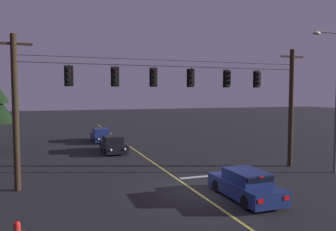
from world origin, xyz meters
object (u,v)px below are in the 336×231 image
Objects in this scene: street_lamp_corner at (334,90)px; traffic_light_far_right at (258,79)px; traffic_light_right_inner at (191,78)px; car_oncoming_trailing at (101,135)px; traffic_light_centre at (154,77)px; traffic_light_rightmost at (228,78)px; traffic_light_leftmost at (69,76)px; car_oncoming_lead at (113,145)px; traffic_light_left_inner at (116,76)px; car_waiting_near_lane at (245,185)px.

traffic_light_far_right is at bearing 146.92° from street_lamp_corner.
car_oncoming_trailing is at bearing 101.33° from traffic_light_right_inner.
traffic_light_centre is at bearing -86.88° from car_oncoming_trailing.
traffic_light_rightmost is 1.00× the size of traffic_light_far_right.
traffic_light_right_inner is 4.74m from traffic_light_far_right.
traffic_light_far_right is (11.88, 0.00, 0.00)m from traffic_light_leftmost.
car_oncoming_lead is 17.46m from street_lamp_corner.
traffic_light_left_inner is 9.05m from car_waiting_near_lane.
traffic_light_left_inner is 0.28× the size of car_oncoming_trailing.
traffic_light_right_inner is 11.40m from car_oncoming_lead.
traffic_light_leftmost reaches higher than car_oncoming_lead.
traffic_light_rightmost is at bearing 180.00° from traffic_light_far_right.
street_lamp_corner is (6.09, -2.50, -0.72)m from traffic_light_rightmost.
traffic_light_leftmost is 0.14× the size of street_lamp_corner.
traffic_light_far_right is 0.28× the size of car_oncoming_trailing.
traffic_light_rightmost reaches higher than car_waiting_near_lane.
traffic_light_right_inner is 7.39m from car_waiting_near_lane.
car_oncoming_lead is at bearing 120.58° from traffic_light_rightmost.
traffic_light_rightmost is 7.59m from car_waiting_near_lane.
car_oncoming_trailing is at bearing 85.14° from traffic_light_left_inner.
traffic_light_rightmost reaches higher than car_oncoming_trailing.
car_oncoming_lead and car_oncoming_trailing have the same top height.
car_waiting_near_lane is (0.63, -5.06, -5.35)m from traffic_light_right_inner.
traffic_light_far_right is at bearing 0.00° from traffic_light_leftmost.
traffic_light_rightmost is 12.33m from car_oncoming_lead.
traffic_light_far_right is 0.28× the size of car_oncoming_lead.
car_oncoming_trailing is at bearing 76.53° from traffic_light_leftmost.
car_waiting_near_lane is at bearing -79.65° from car_oncoming_trailing.
traffic_light_left_inner is at bearing -98.80° from car_oncoming_lead.
traffic_light_centre and traffic_light_rightmost have the same top height.
traffic_light_leftmost is 0.28× the size of car_waiting_near_lane.
car_oncoming_lead is at bearing 134.21° from street_lamp_corner.
traffic_light_leftmost is 1.00× the size of traffic_light_left_inner.
traffic_light_far_right is 8.43m from car_waiting_near_lane.
traffic_light_centre is 0.28× the size of car_oncoming_trailing.
traffic_light_left_inner is at bearing 180.00° from traffic_light_right_inner.
traffic_light_leftmost and traffic_light_left_inner have the same top height.
car_waiting_near_lane and car_oncoming_lead have the same top height.
traffic_light_rightmost is 0.28× the size of car_oncoming_lead.
traffic_light_rightmost is 0.28× the size of car_oncoming_trailing.
street_lamp_corner is at bearing -9.05° from traffic_light_leftmost.
traffic_light_leftmost is 9.64m from traffic_light_rightmost.
car_oncoming_trailing is 0.50× the size of street_lamp_corner.
street_lamp_corner is (10.95, -2.50, -0.72)m from traffic_light_centre.
street_lamp_corner is at bearing -57.71° from car_oncoming_trailing.
street_lamp_corner reaches higher than traffic_light_right_inner.
traffic_light_leftmost is 1.00× the size of traffic_light_far_right.
traffic_light_left_inner is at bearing 169.27° from street_lamp_corner.
car_waiting_near_lane is (5.27, -5.06, -5.35)m from traffic_light_left_inner.
car_oncoming_lead is at bearing 104.52° from car_waiting_near_lane.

